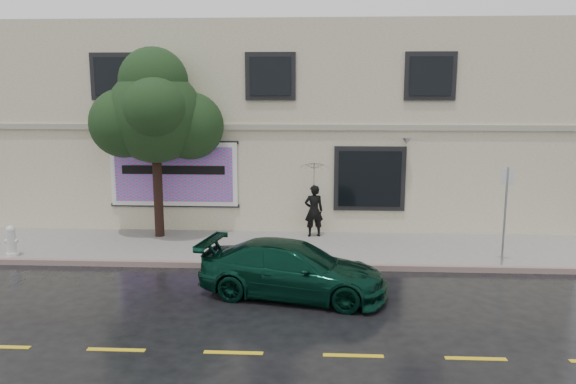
{
  "coord_description": "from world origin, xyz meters",
  "views": [
    {
      "loc": [
        1.52,
        -13.06,
        4.77
      ],
      "look_at": [
        0.7,
        2.2,
        1.99
      ],
      "focal_mm": 35.0,
      "sensor_mm": 36.0,
      "label": 1
    }
  ],
  "objects_px": {
    "street_tree": "(155,116)",
    "fire_hydrant": "(12,241)",
    "car": "(293,269)",
    "pedestrian": "(314,211)"
  },
  "relations": [
    {
      "from": "pedestrian",
      "to": "fire_hydrant",
      "type": "height_order",
      "value": "pedestrian"
    },
    {
      "from": "car",
      "to": "pedestrian",
      "type": "relative_size",
      "value": 2.64
    },
    {
      "from": "car",
      "to": "street_tree",
      "type": "relative_size",
      "value": 0.82
    },
    {
      "from": "pedestrian",
      "to": "fire_hydrant",
      "type": "bearing_deg",
      "value": 4.48
    },
    {
      "from": "pedestrian",
      "to": "street_tree",
      "type": "height_order",
      "value": "street_tree"
    },
    {
      "from": "car",
      "to": "fire_hydrant",
      "type": "relative_size",
      "value": 5.02
    },
    {
      "from": "pedestrian",
      "to": "street_tree",
      "type": "xyz_separation_m",
      "value": [
        -4.95,
        -0.23,
        2.99
      ]
    },
    {
      "from": "car",
      "to": "street_tree",
      "type": "height_order",
      "value": "street_tree"
    },
    {
      "from": "street_tree",
      "to": "fire_hydrant",
      "type": "height_order",
      "value": "street_tree"
    },
    {
      "from": "car",
      "to": "street_tree",
      "type": "xyz_separation_m",
      "value": [
        -4.5,
        4.7,
        3.34
      ]
    }
  ]
}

